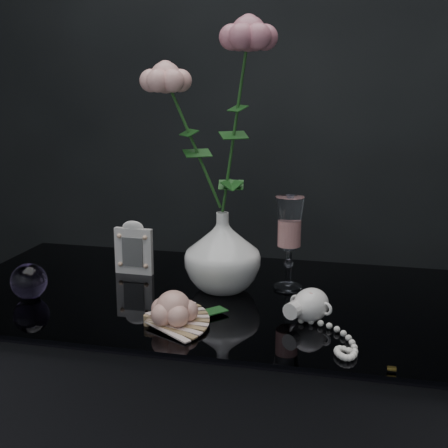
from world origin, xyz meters
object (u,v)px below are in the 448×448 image
(vase, at_px, (223,252))
(pearl_jar, at_px, (311,303))
(loose_rose, at_px, (173,308))
(paperweight, at_px, (29,281))
(wine_glass, at_px, (289,243))
(picture_frame, at_px, (134,247))

(vase, distance_m, pearl_jar, 0.24)
(vase, height_order, loose_rose, vase)
(vase, height_order, pearl_jar, vase)
(paperweight, distance_m, pearl_jar, 0.57)
(vase, relative_size, wine_glass, 0.84)
(picture_frame, relative_size, pearl_jar, 0.55)
(paperweight, bearing_deg, picture_frame, 54.61)
(picture_frame, height_order, loose_rose, picture_frame)
(wine_glass, bearing_deg, vase, -163.16)
(wine_glass, bearing_deg, pearl_jar, -68.77)
(loose_rose, height_order, pearl_jar, same)
(picture_frame, height_order, pearl_jar, picture_frame)
(wine_glass, distance_m, picture_frame, 0.36)
(vase, relative_size, pearl_jar, 0.74)
(paperweight, distance_m, loose_rose, 0.33)
(paperweight, bearing_deg, pearl_jar, 1.79)
(wine_glass, bearing_deg, loose_rose, -124.86)
(vase, distance_m, loose_rose, 0.22)
(vase, xyz_separation_m, paperweight, (-0.37, -0.14, -0.05))
(wine_glass, distance_m, pearl_jar, 0.19)
(vase, bearing_deg, wine_glass, 16.84)
(wine_glass, height_order, picture_frame, wine_glass)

